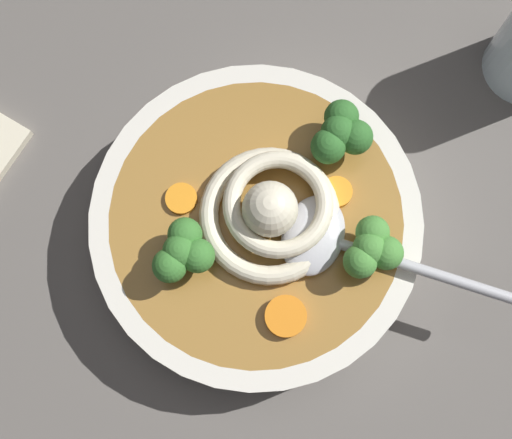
{
  "coord_description": "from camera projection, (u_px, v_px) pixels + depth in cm",
  "views": [
    {
      "loc": [
        -8.77,
        -6.27,
        56.56
      ],
      "look_at": [
        1.71,
        -3.76,
        9.11
      ],
      "focal_mm": 47.17,
      "sensor_mm": 36.0,
      "label": 1
    }
  ],
  "objects": [
    {
      "name": "broccoli_floret_left",
      "position": [
        183.0,
        252.0,
        0.46
      ],
      "size": [
        4.74,
        4.08,
        3.75
      ],
      "color": "#7A9E60",
      "rests_on": "soup_bowl"
    },
    {
      "name": "table_slab",
      "position": [
        207.0,
        248.0,
        0.55
      ],
      "size": [
        114.66,
        114.66,
        3.93
      ],
      "primitive_type": "cube",
      "color": "#5B5651",
      "rests_on": "ground"
    },
    {
      "name": "soup_spoon",
      "position": [
        332.0,
        241.0,
        0.47
      ],
      "size": [
        6.34,
        17.42,
        1.6
      ],
      "rotation": [
        0.0,
        0.0,
        4.63
      ],
      "color": "#B7B7BC",
      "rests_on": "soup_bowl"
    },
    {
      "name": "noodle_pile",
      "position": [
        272.0,
        211.0,
        0.47
      ],
      "size": [
        11.15,
        10.93,
        4.48
      ],
      "color": "beige",
      "rests_on": "soup_bowl"
    },
    {
      "name": "carrot_slice_beside_chili",
      "position": [
        181.0,
        199.0,
        0.49
      ],
      "size": [
        2.33,
        2.33,
        0.42
      ],
      "primitive_type": "cylinder",
      "color": "orange",
      "rests_on": "soup_bowl"
    },
    {
      "name": "carrot_slice_extra_b",
      "position": [
        336.0,
        192.0,
        0.49
      ],
      "size": [
        2.29,
        2.29,
        0.7
      ],
      "primitive_type": "cylinder",
      "color": "orange",
      "rests_on": "soup_bowl"
    },
    {
      "name": "broccoli_floret_beside_noodles",
      "position": [
        372.0,
        249.0,
        0.46
      ],
      "size": [
        4.64,
        3.99,
        3.67
      ],
      "color": "#7A9E60",
      "rests_on": "soup_bowl"
    },
    {
      "name": "broccoli_floret_rear",
      "position": [
        341.0,
        133.0,
        0.48
      ],
      "size": [
        4.93,
        4.25,
        3.9
      ],
      "color": "#7A9E60",
      "rests_on": "soup_bowl"
    },
    {
      "name": "carrot_slice_extra_a",
      "position": [
        286.0,
        316.0,
        0.47
      ],
      "size": [
        2.94,
        2.94,
        0.77
      ],
      "primitive_type": "cylinder",
      "color": "orange",
      "rests_on": "soup_bowl"
    },
    {
      "name": "soup_bowl",
      "position": [
        256.0,
        227.0,
        0.51
      ],
      "size": [
        24.37,
        24.37,
        5.18
      ],
      "color": "silver",
      "rests_on": "table_slab"
    }
  ]
}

